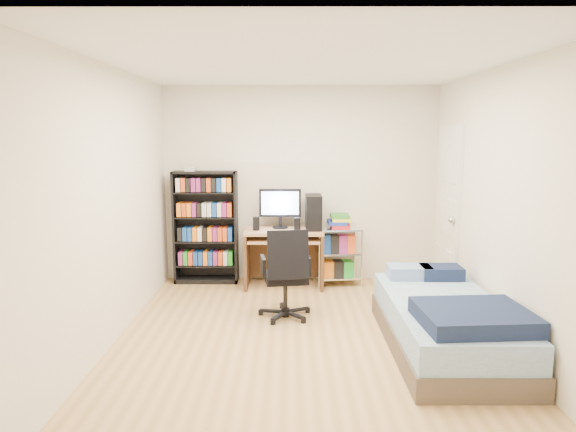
{
  "coord_description": "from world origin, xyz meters",
  "views": [
    {
      "loc": [
        -0.14,
        -4.6,
        1.89
      ],
      "look_at": [
        -0.15,
        0.4,
        1.09
      ],
      "focal_mm": 32.0,
      "sensor_mm": 36.0,
      "label": 1
    }
  ],
  "objects_px": {
    "media_shelf": "(206,226)",
    "computer_desk": "(292,234)",
    "bed": "(446,323)",
    "office_chair": "(286,290)"
  },
  "relations": [
    {
      "from": "media_shelf",
      "to": "computer_desk",
      "type": "bearing_deg",
      "value": -7.74
    },
    {
      "from": "computer_desk",
      "to": "bed",
      "type": "relative_size",
      "value": 0.62
    },
    {
      "from": "computer_desk",
      "to": "office_chair",
      "type": "distance_m",
      "value": 1.23
    },
    {
      "from": "media_shelf",
      "to": "office_chair",
      "type": "distance_m",
      "value": 1.74
    },
    {
      "from": "media_shelf",
      "to": "computer_desk",
      "type": "height_order",
      "value": "media_shelf"
    },
    {
      "from": "computer_desk",
      "to": "media_shelf",
      "type": "bearing_deg",
      "value": 172.26
    },
    {
      "from": "media_shelf",
      "to": "bed",
      "type": "distance_m",
      "value": 3.28
    },
    {
      "from": "office_chair",
      "to": "bed",
      "type": "distance_m",
      "value": 1.63
    },
    {
      "from": "office_chair",
      "to": "bed",
      "type": "relative_size",
      "value": 0.49
    },
    {
      "from": "bed",
      "to": "media_shelf",
      "type": "bearing_deg",
      "value": 139.24
    }
  ]
}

